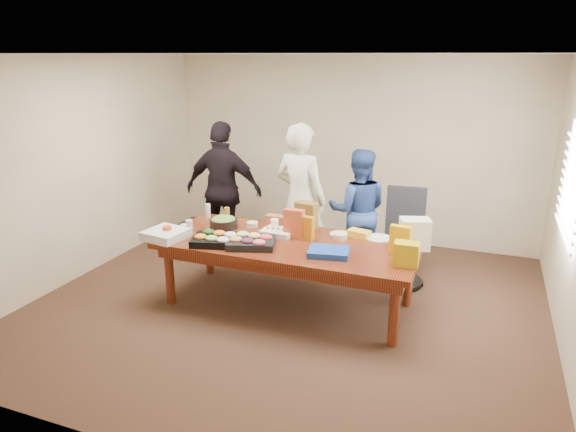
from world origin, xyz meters
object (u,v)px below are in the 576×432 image
at_px(person_center, 301,200).
at_px(person_right, 358,211).
at_px(office_chair, 401,241).
at_px(salad_bowl, 223,223).
at_px(sheet_cake, 278,232).
at_px(conference_table, 288,273).

xyz_separation_m(person_center, person_right, (0.66, 0.34, -0.17)).
height_order(office_chair, person_center, person_center).
relative_size(office_chair, salad_bowl, 3.43).
xyz_separation_m(office_chair, person_center, (-1.27, -0.04, 0.40)).
xyz_separation_m(office_chair, person_right, (-0.61, 0.30, 0.23)).
bearing_deg(office_chair, person_right, 150.05).
relative_size(sheet_cake, salad_bowl, 1.08).
bearing_deg(salad_bowl, person_right, 39.29).
relative_size(person_center, sheet_cake, 5.43).
bearing_deg(person_right, salad_bowl, 24.53).
height_order(person_center, sheet_cake, person_center).
bearing_deg(salad_bowl, person_center, 47.89).
distance_m(person_center, person_right, 0.76).
bearing_deg(sheet_cake, conference_table, -37.16).
distance_m(office_chair, salad_bowl, 2.13).
height_order(conference_table, office_chair, office_chair).
xyz_separation_m(person_right, salad_bowl, (-1.34, -1.10, 0.01)).
bearing_deg(sheet_cake, salad_bowl, -177.56).
bearing_deg(person_right, conference_table, 55.40).
xyz_separation_m(conference_table, sheet_cake, (-0.19, 0.16, 0.41)).
bearing_deg(sheet_cake, person_right, 63.24).
bearing_deg(person_center, sheet_cake, 103.95).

